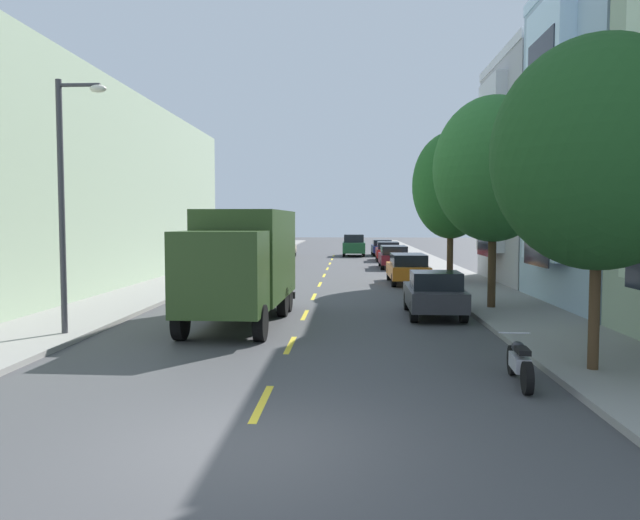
# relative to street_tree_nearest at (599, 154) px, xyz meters

# --- Properties ---
(ground_plane) EXTENTS (160.00, 160.00, 0.00)m
(ground_plane) POSITION_rel_street_tree_nearest_xyz_m (-6.40, 25.80, -4.45)
(ground_plane) COLOR #424244
(sidewalk_left) EXTENTS (3.20, 120.00, 0.14)m
(sidewalk_left) POSITION_rel_street_tree_nearest_xyz_m (-13.50, 23.80, -4.38)
(sidewalk_left) COLOR gray
(sidewalk_left) RESTS_ON ground_plane
(sidewalk_right) EXTENTS (3.20, 120.00, 0.14)m
(sidewalk_right) POSITION_rel_street_tree_nearest_xyz_m (0.70, 23.80, -4.38)
(sidewalk_right) COLOR gray
(sidewalk_right) RESTS_ON ground_plane
(lane_centerline_dashes) EXTENTS (0.14, 47.20, 0.01)m
(lane_centerline_dashes) POSITION_rel_street_tree_nearest_xyz_m (-6.40, 20.30, -4.44)
(lane_centerline_dashes) COLOR yellow
(lane_centerline_dashes) RESTS_ON ground_plane
(townhouse_third_dove_grey) EXTENTS (11.42, 8.50, 11.25)m
(townhouse_third_dove_grey) POSITION_rel_street_tree_nearest_xyz_m (7.60, 18.54, 0.98)
(townhouse_third_dove_grey) COLOR #A8A8AD
(townhouse_third_dove_grey) RESTS_ON ground_plane
(apartment_block_opposite) EXTENTS (10.00, 36.00, 9.27)m
(apartment_block_opposite) POSITION_rel_street_tree_nearest_xyz_m (-20.10, 15.80, 0.19)
(apartment_block_opposite) COLOR #99AD8E
(apartment_block_opposite) RESTS_ON ground_plane
(street_tree_nearest) EXTENTS (4.19, 4.19, 6.62)m
(street_tree_nearest) POSITION_rel_street_tree_nearest_xyz_m (0.00, 0.00, 0.00)
(street_tree_nearest) COLOR #47331E
(street_tree_nearest) RESTS_ON sidewalk_right
(street_tree_second) EXTENTS (4.13, 4.13, 7.26)m
(street_tree_second) POSITION_rel_street_tree_nearest_xyz_m (0.00, 9.04, 0.45)
(street_tree_second) COLOR #47331E
(street_tree_second) RESTS_ON sidewalk_right
(street_tree_third) EXTENTS (3.76, 3.76, 7.32)m
(street_tree_third) POSITION_rel_street_tree_nearest_xyz_m (0.00, 18.09, 0.40)
(street_tree_third) COLOR #47331E
(street_tree_third) RESTS_ON sidewalk_right
(street_lamp) EXTENTS (1.35, 0.28, 6.66)m
(street_lamp) POSITION_rel_street_tree_nearest_xyz_m (-12.35, 3.42, -0.44)
(street_lamp) COLOR #38383D
(street_lamp) RESTS_ON sidewalk_left
(delivery_box_truck) EXTENTS (2.60, 7.48, 3.46)m
(delivery_box_truck) POSITION_rel_street_tree_nearest_xyz_m (-8.19, 6.32, -2.50)
(delivery_box_truck) COLOR #2D471E
(delivery_box_truck) RESTS_ON ground_plane
(parked_hatchback_charcoal) EXTENTS (1.81, 4.03, 1.50)m
(parked_hatchback_charcoal) POSITION_rel_street_tree_nearest_xyz_m (-2.15, 7.70, -3.69)
(parked_hatchback_charcoal) COLOR #333338
(parked_hatchback_charcoal) RESTS_ON ground_plane
(parked_wagon_orange) EXTENTS (1.86, 4.72, 1.50)m
(parked_wagon_orange) POSITION_rel_street_tree_nearest_xyz_m (-2.04, 18.34, -3.64)
(parked_wagon_orange) COLOR orange
(parked_wagon_orange) RESTS_ON ground_plane
(parked_sedan_navy) EXTENTS (1.85, 4.52, 1.43)m
(parked_sedan_navy) POSITION_rel_street_tree_nearest_xyz_m (-2.05, 43.52, -3.70)
(parked_sedan_navy) COLOR navy
(parked_sedan_navy) RESTS_ON ground_plane
(parked_wagon_burgundy) EXTENTS (1.84, 4.71, 1.50)m
(parked_wagon_burgundy) POSITION_rel_street_tree_nearest_xyz_m (-2.05, 28.51, -3.64)
(parked_wagon_burgundy) COLOR maroon
(parked_wagon_burgundy) RESTS_ON ground_plane
(parked_hatchback_black) EXTENTS (1.79, 4.02, 1.50)m
(parked_hatchback_black) POSITION_rel_street_tree_nearest_xyz_m (-10.63, 29.19, -3.69)
(parked_hatchback_black) COLOR black
(parked_hatchback_black) RESTS_ON ground_plane
(parked_wagon_champagne) EXTENTS (1.88, 4.72, 1.50)m
(parked_wagon_champagne) POSITION_rel_street_tree_nearest_xyz_m (-10.65, 40.47, -3.64)
(parked_wagon_champagne) COLOR tan
(parked_wagon_champagne) RESTS_ON ground_plane
(parked_wagon_red) EXTENTS (1.92, 4.74, 1.50)m
(parked_wagon_red) POSITION_rel_street_tree_nearest_xyz_m (-1.96, 36.31, -3.64)
(parked_wagon_red) COLOR #AD1E1E
(parked_wagon_red) RESTS_ON ground_plane
(moving_forest_sedan) EXTENTS (1.95, 4.80, 1.93)m
(moving_forest_sedan) POSITION_rel_street_tree_nearest_xyz_m (-4.60, 42.85, -3.46)
(moving_forest_sedan) COLOR #194C28
(moving_forest_sedan) RESTS_ON ground_plane
(parked_motorcycle) EXTENTS (0.62, 2.05, 0.90)m
(parked_motorcycle) POSITION_rel_street_tree_nearest_xyz_m (-1.65, -0.71, -4.04)
(parked_motorcycle) COLOR black
(parked_motorcycle) RESTS_ON ground_plane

